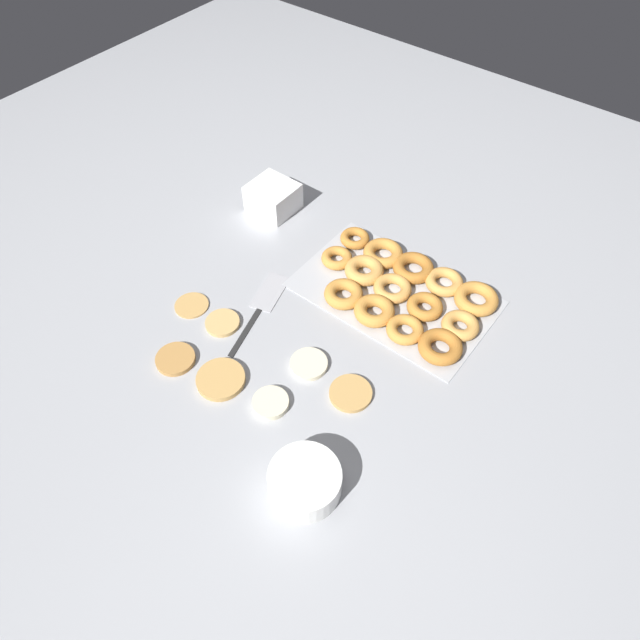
# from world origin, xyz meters

# --- Properties ---
(ground_plane) EXTENTS (3.00, 3.00, 0.00)m
(ground_plane) POSITION_xyz_m (0.00, 0.00, 0.00)
(ground_plane) COLOR #9EA0A5
(pancake_0) EXTENTS (0.09, 0.09, 0.01)m
(pancake_0) POSITION_xyz_m (-0.12, 0.01, 0.01)
(pancake_0) COLOR beige
(pancake_0) RESTS_ON ground_plane
(pancake_1) EXTENTS (0.09, 0.09, 0.01)m
(pancake_1) POSITION_xyz_m (0.12, 0.05, 0.01)
(pancake_1) COLOR tan
(pancake_1) RESTS_ON ground_plane
(pancake_2) EXTENTS (0.08, 0.08, 0.02)m
(pancake_2) POSITION_xyz_m (-0.12, 0.15, 0.01)
(pancake_2) COLOR beige
(pancake_2) RESTS_ON ground_plane
(pancake_3) EXTENTS (0.11, 0.11, 0.01)m
(pancake_3) POSITION_xyz_m (0.01, 0.17, 0.01)
(pancake_3) COLOR tan
(pancake_3) RESTS_ON ground_plane
(pancake_4) EXTENTS (0.10, 0.10, 0.01)m
(pancake_4) POSITION_xyz_m (-0.24, 0.02, 0.01)
(pancake_4) COLOR tan
(pancake_4) RESTS_ON ground_plane
(pancake_5) EXTENTS (0.09, 0.09, 0.01)m
(pancake_5) POSITION_xyz_m (0.13, 0.19, 0.01)
(pancake_5) COLOR #B27F42
(pancake_5) RESTS_ON ground_plane
(pancake_6) EXTENTS (0.09, 0.09, 0.01)m
(pancake_6) POSITION_xyz_m (0.23, 0.05, 0.00)
(pancake_6) COLOR tan
(pancake_6) RESTS_ON ground_plane
(donut_tray) EXTENTS (0.50, 0.31, 0.04)m
(donut_tray) POSITION_xyz_m (-0.17, -0.31, 0.02)
(donut_tray) COLOR #ADAFB5
(donut_tray) RESTS_ON ground_plane
(batter_bowl) EXTENTS (0.15, 0.15, 0.06)m
(batter_bowl) POSITION_xyz_m (-0.30, 0.25, 0.03)
(batter_bowl) COLOR white
(batter_bowl) RESTS_ON ground_plane
(container_stack) EXTENTS (0.13, 0.12, 0.08)m
(container_stack) POSITION_xyz_m (0.31, -0.37, 0.04)
(container_stack) COLOR white
(container_stack) RESTS_ON ground_plane
(spatula) EXTENTS (0.11, 0.29, 0.01)m
(spatula) POSITION_xyz_m (0.09, -0.08, 0.00)
(spatula) COLOR black
(spatula) RESTS_ON ground_plane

